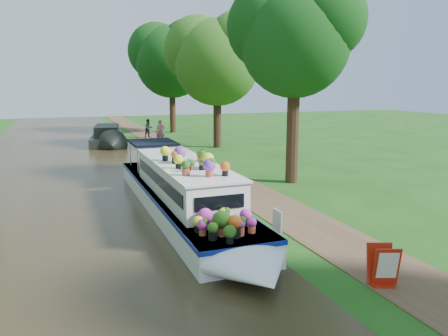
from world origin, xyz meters
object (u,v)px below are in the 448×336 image
second_boat (107,137)px  pedestrian_pink (160,132)px  pedestrian_dark (149,128)px  sandwich_board (383,267)px  plant_boat (185,192)px

second_boat → pedestrian_pink: pedestrian_pink is taller
pedestrian_dark → sandwich_board: bearing=-111.8°
plant_boat → pedestrian_pink: plant_boat is taller
second_boat → pedestrian_dark: (3.74, 3.01, 0.24)m
pedestrian_dark → second_boat: bearing=-161.9°
plant_boat → pedestrian_dark: (3.24, 22.81, -0.04)m
sandwich_board → pedestrian_dark: 29.48m
sandwich_board → pedestrian_pink: size_ratio=0.50×
sandwich_board → pedestrian_dark: bearing=109.6°
pedestrian_pink → pedestrian_dark: pedestrian_pink is taller
plant_boat → pedestrian_pink: size_ratio=7.44×
second_boat → sandwich_board: (3.20, -26.46, -0.14)m
second_boat → sandwich_board: bearing=-74.4°
sandwich_board → pedestrian_dark: size_ratio=0.58×
pedestrian_pink → pedestrian_dark: size_ratio=1.15×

